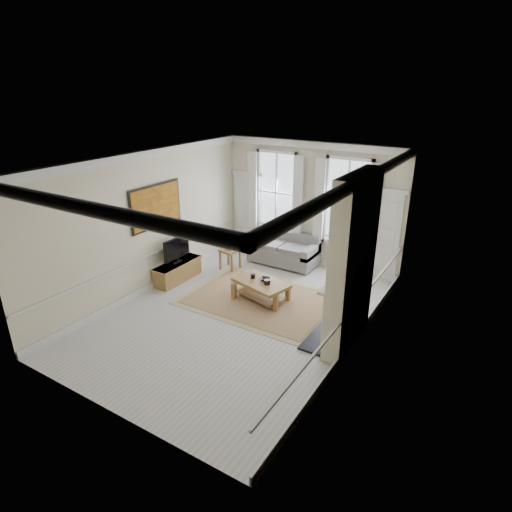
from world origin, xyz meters
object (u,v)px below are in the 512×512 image
Objects in this scene: sofa at (284,251)px; side_table at (230,253)px; coffee_table at (261,284)px; tv_stand at (178,271)px.

sofa is 1.58m from side_table.
coffee_table is (0.59, -2.28, 0.04)m from sofa.
sofa is at bearing 53.55° from tv_stand.
side_table is at bearing 160.33° from coffee_table.
sofa is 3.07m from tv_stand.
sofa is 1.35× the size of tv_stand.
sofa reaches higher than side_table.
coffee_table is 1.03× the size of tv_stand.
tv_stand is at bearing -126.45° from sofa.
side_table is 0.40× the size of coffee_table.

